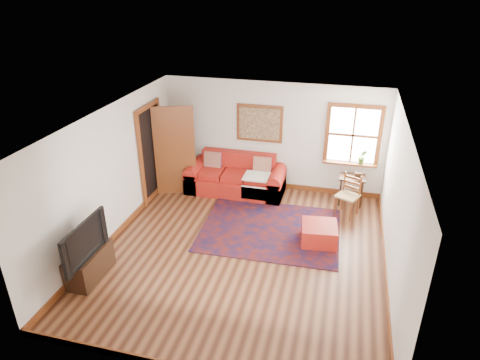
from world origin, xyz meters
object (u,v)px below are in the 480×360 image
(red_leather_sofa, at_px, (236,179))
(red_ottoman, at_px, (319,234))
(media_cabinet, at_px, (89,264))
(ladder_back_chair, at_px, (349,194))
(side_table, at_px, (352,182))

(red_leather_sofa, distance_m, red_ottoman, 2.64)
(red_ottoman, relative_size, media_cabinet, 0.71)
(red_ottoman, distance_m, ladder_back_chair, 1.35)
(red_leather_sofa, relative_size, side_table, 3.39)
(media_cabinet, bearing_deg, ladder_back_chair, 38.21)
(red_leather_sofa, distance_m, ladder_back_chair, 2.58)
(ladder_back_chair, bearing_deg, red_ottoman, -111.52)
(ladder_back_chair, distance_m, media_cabinet, 5.19)
(side_table, bearing_deg, media_cabinet, -138.26)
(media_cabinet, bearing_deg, red_leather_sofa, 67.10)
(side_table, xyz_separation_m, ladder_back_chair, (-0.05, -0.47, -0.06))
(side_table, bearing_deg, red_leather_sofa, -179.36)
(red_ottoman, xyz_separation_m, media_cabinet, (-3.59, -1.98, 0.07))
(red_ottoman, relative_size, side_table, 0.99)
(red_leather_sofa, height_order, red_ottoman, red_leather_sofa)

